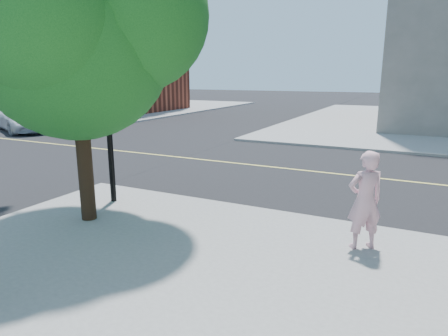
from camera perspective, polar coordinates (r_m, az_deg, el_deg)
The scene contains 9 objects.
ground at distance 11.18m, azimuth -13.53°, elevation -3.30°, with size 140.00×140.00×0.00m, color black.
road_ew at distance 14.80m, azimuth -2.41°, elevation 1.12°, with size 140.00×9.00×0.01m, color black.
sidewalk_nw at distance 42.28m, azimuth -19.15°, elevation 8.40°, with size 26.00×25.00×0.12m, color gray.
church at distance 37.80m, azimuth -20.57°, elevation 18.65°, with size 15.20×12.00×14.40m.
office_block at distance 49.64m, azimuth -27.34°, elevation 18.82°, with size 12.00×14.08×18.00m.
man_on_phone at distance 7.29m, azimuth 19.69°, elevation -4.42°, with size 0.64×0.42×1.76m, color #D8A0B1.
street_tree at distance 8.50m, azimuth -20.42°, elevation 19.58°, with size 4.72×4.30×6.27m.
signal_pole at distance 11.30m, azimuth -25.92°, elevation 16.17°, with size 4.14×0.47×4.68m.
car_a at distance 25.23m, azimuth -26.73°, elevation 6.42°, with size 2.39×5.19×1.44m, color silver.
Camera 1 is at (6.95, -8.19, 3.12)m, focal length 31.65 mm.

